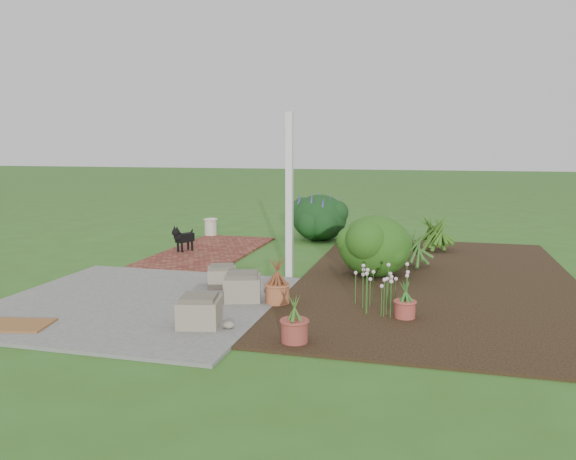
% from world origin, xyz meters
% --- Properties ---
extents(ground, '(80.00, 80.00, 0.00)m').
position_xyz_m(ground, '(0.00, 0.00, 0.00)').
color(ground, '#38611E').
rests_on(ground, ground).
extents(concrete_patio, '(3.50, 3.50, 0.04)m').
position_xyz_m(concrete_patio, '(-1.25, -1.75, 0.02)').
color(concrete_patio, '#626260').
rests_on(concrete_patio, ground).
extents(brick_path, '(1.60, 3.50, 0.04)m').
position_xyz_m(brick_path, '(-1.70, 1.75, 0.02)').
color(brick_path, maroon).
rests_on(brick_path, ground).
extents(garden_bed, '(4.00, 7.00, 0.03)m').
position_xyz_m(garden_bed, '(2.50, 0.50, 0.01)').
color(garden_bed, black).
rests_on(garden_bed, ground).
extents(veranda_post, '(0.10, 0.10, 2.50)m').
position_xyz_m(veranda_post, '(0.30, 0.10, 1.25)').
color(veranda_post, white).
rests_on(veranda_post, ground).
extents(stone_trough_near, '(0.52, 0.52, 0.29)m').
position_xyz_m(stone_trough_near, '(-0.06, -2.47, 0.19)').
color(stone_trough_near, gray).
rests_on(stone_trough_near, concrete_patio).
extents(stone_trough_mid, '(0.57, 0.57, 0.31)m').
position_xyz_m(stone_trough_mid, '(0.05, -1.35, 0.19)').
color(stone_trough_mid, gray).
rests_on(stone_trough_mid, concrete_patio).
extents(stone_trough_far, '(0.50, 0.50, 0.26)m').
position_xyz_m(stone_trough_far, '(-0.46, -0.78, 0.17)').
color(stone_trough_far, '#706956').
rests_on(stone_trough_far, concrete_patio).
extents(coir_doormat, '(0.82, 0.61, 0.02)m').
position_xyz_m(coir_doormat, '(-2.03, -3.01, 0.05)').
color(coir_doormat, brown).
rests_on(coir_doormat, concrete_patio).
extents(black_dog, '(0.30, 0.51, 0.46)m').
position_xyz_m(black_dog, '(-2.13, 1.53, 0.31)').
color(black_dog, black).
rests_on(black_dog, brick_path).
extents(cream_ceramic_urn, '(0.35, 0.35, 0.36)m').
position_xyz_m(cream_ceramic_urn, '(-2.38, 3.48, 0.22)').
color(cream_ceramic_urn, beige).
rests_on(cream_ceramic_urn, brick_path).
extents(evergreen_shrub, '(1.19, 1.19, 0.95)m').
position_xyz_m(evergreen_shrub, '(1.54, 0.56, 0.50)').
color(evergreen_shrub, '#13380C').
rests_on(evergreen_shrub, garden_bed).
extents(agapanthus_clump_back, '(0.91, 0.91, 0.78)m').
position_xyz_m(agapanthus_clump_back, '(2.09, 1.28, 0.42)').
color(agapanthus_clump_back, '#103B13').
rests_on(agapanthus_clump_back, garden_bed).
extents(agapanthus_clump_front, '(1.22, 1.22, 0.85)m').
position_xyz_m(agapanthus_clump_front, '(2.46, 2.89, 0.45)').
color(agapanthus_clump_front, '#123D0B').
rests_on(agapanthus_clump_front, garden_bed).
extents(pink_flower_patch, '(0.99, 0.99, 0.54)m').
position_xyz_m(pink_flower_patch, '(1.86, -1.33, 0.30)').
color(pink_flower_patch, '#113D0F').
rests_on(pink_flower_patch, garden_bed).
extents(terracotta_pot_bronze, '(0.32, 0.32, 0.25)m').
position_xyz_m(terracotta_pot_bronze, '(0.52, -1.37, 0.15)').
color(terracotta_pot_bronze, '#AA6039').
rests_on(terracotta_pot_bronze, garden_bed).
extents(terracotta_pot_small_left, '(0.30, 0.30, 0.20)m').
position_xyz_m(terracotta_pot_small_left, '(2.12, -1.58, 0.13)').
color(terracotta_pot_small_left, '#A34237').
rests_on(terracotta_pot_small_left, garden_bed).
extents(terracotta_pot_small_right, '(0.35, 0.35, 0.23)m').
position_xyz_m(terracotta_pot_small_right, '(1.07, -2.69, 0.14)').
color(terracotta_pot_small_right, '#973C33').
rests_on(terracotta_pot_small_right, garden_bed).
extents(purple_flowering_bush, '(1.52, 1.52, 1.00)m').
position_xyz_m(purple_flowering_bush, '(0.04, 3.74, 0.50)').
color(purple_flowering_bush, black).
rests_on(purple_flowering_bush, ground).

